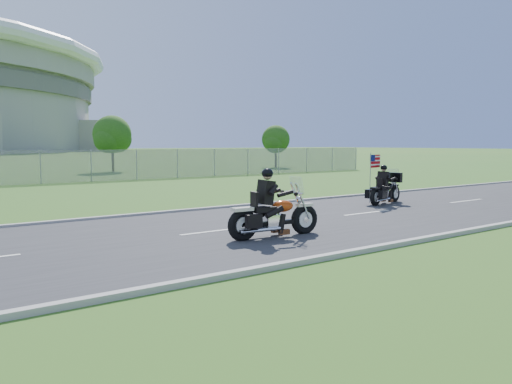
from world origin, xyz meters
TOP-DOWN VIEW (x-y plane):
  - ground at (0.00, 0.00)m, footprint 420.00×420.00m
  - road at (0.00, 0.00)m, footprint 120.00×8.00m
  - curb_north at (0.00, 4.05)m, footprint 120.00×0.18m
  - curb_south at (0.00, -4.05)m, footprint 120.00×0.18m
  - tree_fence_near at (6.04, 30.04)m, footprint 3.52×3.28m
  - tree_fence_far at (22.04, 28.03)m, footprint 3.08×2.87m
  - motorcycle_lead at (-1.28, -1.56)m, footprint 2.68×0.79m
  - motorcycle_follow at (6.60, 1.38)m, footprint 2.32×0.99m

SIDE VIEW (x-z plane):
  - ground at x=0.00m, z-range 0.00..0.00m
  - road at x=0.00m, z-range 0.00..0.04m
  - curb_north at x=0.00m, z-range -0.01..0.11m
  - curb_south at x=0.00m, z-range -0.01..0.11m
  - motorcycle_follow at x=6.60m, z-range -0.44..1.52m
  - motorcycle_lead at x=-1.28m, z-range -0.33..1.47m
  - tree_fence_far at x=22.04m, z-range 0.54..4.74m
  - tree_fence_near at x=6.04m, z-range 0.60..5.35m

